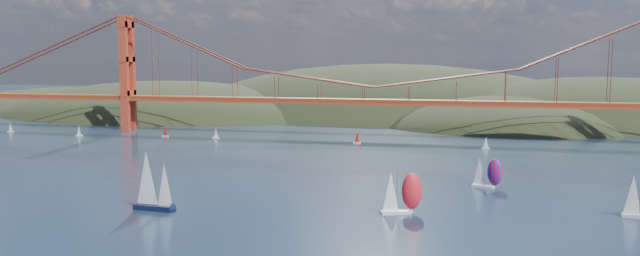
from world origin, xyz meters
name	(u,v)px	position (x,y,z in m)	size (l,w,h in m)	color
headlands	(476,140)	(44.95, 278.29, -12.46)	(725.00, 225.00, 96.00)	black
bridge	(371,64)	(-1.75, 180.00, 32.23)	(552.00, 12.00, 55.00)	maroon
sloop_navy	(152,181)	(-30.25, 36.69, 6.72)	(9.97, 5.88, 15.23)	black
racer_0	(401,192)	(25.77, 46.05, 4.99)	(9.44, 5.86, 10.57)	white
racer_rwb	(487,172)	(45.25, 79.75, 4.34)	(8.19, 4.61, 9.18)	silver
distant_boat_0	(11,127)	(-169.38, 158.48, 2.41)	(3.00, 2.00, 4.70)	silver
distant_boat_1	(79,131)	(-129.21, 153.09, 2.41)	(3.00, 2.00, 4.70)	silver
distant_boat_2	(165,131)	(-90.73, 160.15, 2.41)	(3.00, 2.00, 4.70)	silver
distant_boat_3	(216,133)	(-66.21, 159.41, 2.41)	(3.00, 2.00, 4.70)	silver
distant_boat_8	(486,143)	(47.02, 154.02, 2.41)	(3.00, 2.00, 4.70)	silver
distant_boat_9	(357,137)	(-3.86, 158.26, 2.41)	(3.00, 2.00, 4.70)	silver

